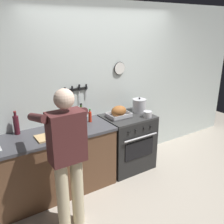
% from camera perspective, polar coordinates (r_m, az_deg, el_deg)
% --- Properties ---
extents(ground_plane, '(8.00, 8.00, 0.00)m').
position_cam_1_polar(ground_plane, '(3.58, 10.27, -19.91)').
color(ground_plane, '#A89E8E').
extents(wall_back, '(6.00, 0.13, 2.60)m').
position_cam_1_polar(wall_back, '(3.98, -1.93, 5.47)').
color(wall_back, silver).
rests_on(wall_back, ground).
extents(counter_block, '(2.03, 0.65, 0.90)m').
position_cam_1_polar(counter_block, '(3.54, -15.98, -11.94)').
color(counter_block, brown).
rests_on(counter_block, ground).
extents(stove, '(0.76, 0.67, 0.90)m').
position_cam_1_polar(stove, '(4.10, 3.49, -6.78)').
color(stove, black).
rests_on(stove, ground).
extents(person_cook, '(0.51, 0.63, 1.66)m').
position_cam_1_polar(person_cook, '(2.76, -10.30, -9.05)').
color(person_cook, '#C6B793').
rests_on(person_cook, ground).
extents(roasting_pan, '(0.35, 0.26, 0.18)m').
position_cam_1_polar(roasting_pan, '(3.84, 1.56, -0.00)').
color(roasting_pan, '#B7B7BC').
rests_on(roasting_pan, stove).
extents(stock_pot, '(0.22, 0.22, 0.24)m').
position_cam_1_polar(stock_pot, '(4.11, 6.23, 1.53)').
color(stock_pot, '#B7B7BC').
rests_on(stock_pot, stove).
extents(saucepan, '(0.13, 0.13, 0.09)m').
position_cam_1_polar(saucepan, '(3.88, 8.13, -0.51)').
color(saucepan, '#B7B7BC').
rests_on(saucepan, stove).
extents(cutting_board, '(0.36, 0.24, 0.02)m').
position_cam_1_polar(cutting_board, '(3.28, -13.90, -5.42)').
color(cutting_board, tan).
rests_on(cutting_board, counter_block).
extents(bottle_cooking_oil, '(0.07, 0.07, 0.27)m').
position_cam_1_polar(bottle_cooking_oil, '(3.44, -11.57, -2.14)').
color(bottle_cooking_oil, gold).
rests_on(bottle_cooking_oil, counter_block).
extents(bottle_hot_sauce, '(0.05, 0.05, 0.20)m').
position_cam_1_polar(bottle_hot_sauce, '(3.66, -5.05, -1.06)').
color(bottle_hot_sauce, red).
rests_on(bottle_hot_sauce, counter_block).
extents(bottle_olive_oil, '(0.07, 0.07, 0.30)m').
position_cam_1_polar(bottle_olive_oil, '(3.61, -7.01, -0.68)').
color(bottle_olive_oil, '#385623').
rests_on(bottle_olive_oil, counter_block).
extents(bottle_wine_red, '(0.07, 0.07, 0.31)m').
position_cam_1_polar(bottle_wine_red, '(3.45, -21.02, -2.70)').
color(bottle_wine_red, '#47141E').
rests_on(bottle_wine_red, counter_block).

